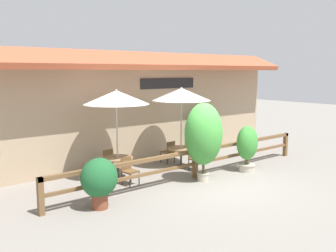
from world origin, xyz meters
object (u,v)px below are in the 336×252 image
(dining_table_middle, at_px, (181,152))
(chair_middle_wallside, at_px, (169,151))
(potted_plant_tall_tropical, at_px, (99,179))
(potted_plant_entrance_palm, at_px, (202,130))
(potted_plant_broad_leaf, at_px, (247,146))
(chair_near_wallside, at_px, (106,160))
(patio_umbrella_middle, at_px, (181,94))
(chair_middle_streetside, at_px, (195,157))
(dining_table_near, at_px, (118,162))
(chair_near_streetside, at_px, (129,169))
(potted_plant_small_flowering, at_px, (204,135))
(patio_umbrella_near, at_px, (116,97))

(dining_table_middle, distance_m, chair_middle_wallside, 0.72)
(potted_plant_tall_tropical, height_order, potted_plant_entrance_palm, potted_plant_entrance_palm)
(potted_plant_broad_leaf, height_order, potted_plant_entrance_palm, potted_plant_entrance_palm)
(potted_plant_tall_tropical, relative_size, potted_plant_entrance_palm, 0.69)
(chair_near_wallside, bearing_deg, potted_plant_broad_leaf, 137.51)
(patio_umbrella_middle, bearing_deg, dining_table_middle, -104.04)
(chair_near_wallside, bearing_deg, potted_plant_tall_tropical, 50.40)
(chair_middle_streetside, bearing_deg, dining_table_near, 160.86)
(chair_near_wallside, bearing_deg, patio_umbrella_middle, 153.64)
(dining_table_near, bearing_deg, chair_near_streetside, -95.73)
(potted_plant_broad_leaf, bearing_deg, chair_middle_streetside, 137.75)
(chair_middle_wallside, xyz_separation_m, potted_plant_small_flowering, (-0.65, -2.52, 1.03))
(chair_middle_streetside, distance_m, potted_plant_small_flowering, 1.65)
(chair_near_streetside, distance_m, chair_middle_streetside, 2.73)
(patio_umbrella_middle, bearing_deg, chair_middle_wallside, 90.41)
(dining_table_near, xyz_separation_m, potted_plant_tall_tropical, (-1.79, -2.02, 0.20))
(dining_table_near, height_order, chair_near_wallside, chair_near_wallside)
(patio_umbrella_middle, relative_size, chair_middle_streetside, 3.43)
(chair_middle_wallside, bearing_deg, chair_near_wallside, -7.85)
(chair_near_wallside, distance_m, chair_middle_wallside, 2.62)
(dining_table_near, height_order, chair_middle_streetside, chair_middle_streetside)
(dining_table_middle, height_order, chair_middle_wallside, chair_middle_wallside)
(potted_plant_broad_leaf, distance_m, potted_plant_small_flowering, 2.11)
(patio_umbrella_middle, distance_m, potted_plant_small_flowering, 2.24)
(chair_middle_wallside, distance_m, potted_plant_small_flowering, 2.79)
(patio_umbrella_near, height_order, chair_middle_streetside, patio_umbrella_near)
(potted_plant_broad_leaf, bearing_deg, patio_umbrella_near, 152.53)
(chair_near_streetside, bearing_deg, potted_plant_entrance_palm, 11.72)
(chair_middle_streetside, height_order, potted_plant_small_flowering, potted_plant_small_flowering)
(chair_near_wallside, height_order, dining_table_middle, chair_near_wallside)
(chair_middle_streetside, distance_m, chair_middle_wallside, 1.42)
(chair_middle_wallside, bearing_deg, patio_umbrella_near, 8.86)
(patio_umbrella_near, relative_size, potted_plant_broad_leaf, 1.81)
(patio_umbrella_middle, relative_size, potted_plant_broad_leaf, 1.81)
(dining_table_near, relative_size, patio_umbrella_middle, 0.34)
(chair_middle_streetside, distance_m, potted_plant_entrance_palm, 2.84)
(patio_umbrella_near, xyz_separation_m, potted_plant_broad_leaf, (3.98, -2.07, -1.75))
(dining_table_middle, height_order, potted_plant_tall_tropical, potted_plant_tall_tropical)
(potted_plant_small_flowering, relative_size, potted_plant_entrance_palm, 1.32)
(chair_middle_streetside, height_order, potted_plant_entrance_palm, potted_plant_entrance_palm)
(dining_table_near, xyz_separation_m, potted_plant_small_flowering, (1.97, -1.95, 0.94))
(patio_umbrella_near, bearing_deg, chair_near_streetside, -95.73)
(patio_umbrella_near, height_order, chair_middle_wallside, patio_umbrella_near)
(patio_umbrella_middle, xyz_separation_m, chair_middle_streetside, (0.04, -0.71, -2.18))
(dining_table_near, height_order, potted_plant_small_flowering, potted_plant_small_flowering)
(patio_umbrella_near, distance_m, dining_table_near, 2.09)
(patio_umbrella_middle, distance_m, dining_table_middle, 2.09)
(dining_table_middle, relative_size, potted_plant_small_flowering, 0.40)
(chair_near_streetside, distance_m, potted_plant_broad_leaf, 4.29)
(potted_plant_entrance_palm, bearing_deg, patio_umbrella_near, -168.54)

